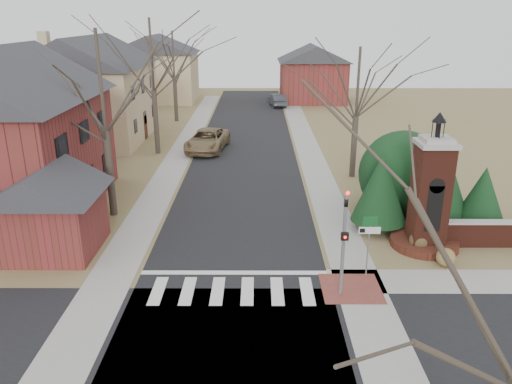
{
  "coord_description": "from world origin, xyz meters",
  "views": [
    {
      "loc": [
        1.01,
        -16.74,
        10.47
      ],
      "look_at": [
        0.93,
        6.0,
        2.39
      ],
      "focal_mm": 35.0,
      "sensor_mm": 36.0,
      "label": 1
    }
  ],
  "objects_px": {
    "brick_gate_monument": "(429,204)",
    "distant_car": "(277,100)",
    "pickup_truck": "(207,140)",
    "sign_post": "(369,235)",
    "traffic_signal_pole": "(344,235)"
  },
  "relations": [
    {
      "from": "brick_gate_monument",
      "to": "distant_car",
      "type": "distance_m",
      "value": 39.46
    },
    {
      "from": "sign_post",
      "to": "brick_gate_monument",
      "type": "height_order",
      "value": "brick_gate_monument"
    },
    {
      "from": "pickup_truck",
      "to": "sign_post",
      "type": "bearing_deg",
      "value": -59.77
    },
    {
      "from": "brick_gate_monument",
      "to": "distant_car",
      "type": "height_order",
      "value": "brick_gate_monument"
    },
    {
      "from": "brick_gate_monument",
      "to": "sign_post",
      "type": "bearing_deg",
      "value": -138.58
    },
    {
      "from": "traffic_signal_pole",
      "to": "distant_car",
      "type": "height_order",
      "value": "traffic_signal_pole"
    },
    {
      "from": "traffic_signal_pole",
      "to": "sign_post",
      "type": "bearing_deg",
      "value": 47.57
    },
    {
      "from": "traffic_signal_pole",
      "to": "pickup_truck",
      "type": "height_order",
      "value": "traffic_signal_pole"
    },
    {
      "from": "pickup_truck",
      "to": "distant_car",
      "type": "distance_m",
      "value": 22.04
    },
    {
      "from": "pickup_truck",
      "to": "distant_car",
      "type": "relative_size",
      "value": 1.34
    },
    {
      "from": "brick_gate_monument",
      "to": "pickup_truck",
      "type": "distance_m",
      "value": 21.71
    },
    {
      "from": "traffic_signal_pole",
      "to": "distant_car",
      "type": "xyz_separation_m",
      "value": [
        -0.9,
        43.45,
        -1.84
      ]
    },
    {
      "from": "sign_post",
      "to": "pickup_truck",
      "type": "bearing_deg",
      "value": 112.52
    },
    {
      "from": "sign_post",
      "to": "brick_gate_monument",
      "type": "bearing_deg",
      "value": 41.42
    },
    {
      "from": "traffic_signal_pole",
      "to": "sign_post",
      "type": "relative_size",
      "value": 1.64
    }
  ]
}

